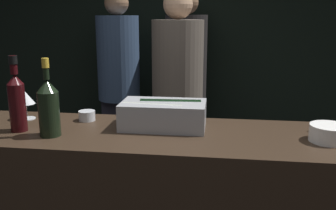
# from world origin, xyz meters

# --- Properties ---
(wall_back_chalkboard) EXTENTS (6.40, 0.06, 2.80)m
(wall_back_chalkboard) POSITION_xyz_m (0.00, 2.50, 1.40)
(wall_back_chalkboard) COLOR black
(wall_back_chalkboard) RESTS_ON ground_plane
(ice_bin_with_bottles) EXTENTS (0.38, 0.22, 0.13)m
(ice_bin_with_bottles) POSITION_xyz_m (-0.03, 0.35, 1.13)
(ice_bin_with_bottles) COLOR #9EA0A5
(ice_bin_with_bottles) RESTS_ON bar_counter
(bowl_white) EXTENTS (0.16, 0.16, 0.07)m
(bowl_white) POSITION_xyz_m (0.67, 0.25, 1.10)
(bowl_white) COLOR white
(bowl_white) RESTS_ON bar_counter
(wine_glass) EXTENTS (0.09, 0.09, 0.14)m
(wine_glass) POSITION_xyz_m (-0.73, 0.40, 1.17)
(wine_glass) COLOR silver
(wine_glass) RESTS_ON bar_counter
(candle_votive) EXTENTS (0.08, 0.08, 0.05)m
(candle_votive) POSITION_xyz_m (-0.42, 0.41, 1.09)
(candle_votive) COLOR silver
(candle_votive) RESTS_ON bar_counter
(red_wine_bottle_black_foil) EXTENTS (0.07, 0.07, 0.34)m
(red_wine_bottle_black_foil) POSITION_xyz_m (-0.66, 0.21, 1.21)
(red_wine_bottle_black_foil) COLOR black
(red_wine_bottle_black_foil) RESTS_ON bar_counter
(champagne_bottle) EXTENTS (0.09, 0.09, 0.33)m
(champagne_bottle) POSITION_xyz_m (-0.49, 0.16, 1.19)
(champagne_bottle) COLOR black
(champagne_bottle) RESTS_ON bar_counter
(person_in_hoodie) EXTENTS (0.38, 0.38, 1.77)m
(person_in_hoodie) POSITION_xyz_m (-0.68, 1.97, 0.99)
(person_in_hoodie) COLOR black
(person_in_hoodie) RESTS_ON ground_plane
(person_blond_tee) EXTENTS (0.38, 0.38, 1.78)m
(person_blond_tee) POSITION_xyz_m (-0.08, 2.09, 0.99)
(person_blond_tee) COLOR black
(person_blond_tee) RESTS_ON ground_plane
(person_grey_polo) EXTENTS (0.37, 0.37, 1.75)m
(person_grey_polo) POSITION_xyz_m (-0.08, 1.41, 0.97)
(person_grey_polo) COLOR black
(person_grey_polo) RESTS_ON ground_plane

